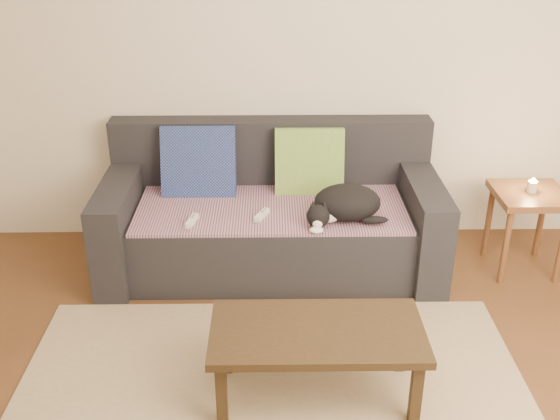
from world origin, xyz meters
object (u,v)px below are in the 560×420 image
at_px(wii_remote_b, 262,215).
at_px(cat, 345,204).
at_px(wii_remote_a, 192,221).
at_px(side_table, 529,206).
at_px(sofa, 271,219).
at_px(coffee_table, 317,338).

bearing_deg(wii_remote_b, cat, -69.22).
distance_m(wii_remote_a, side_table, 2.08).
relative_size(sofa, coffee_table, 2.13).
distance_m(side_table, coffee_table, 1.84).
bearing_deg(wii_remote_a, cat, -75.53).
height_order(sofa, side_table, sofa).
distance_m(cat, wii_remote_b, 0.50).
distance_m(cat, wii_remote_a, 0.91).
distance_m(sofa, wii_remote_a, 0.58).
bearing_deg(side_table, cat, -172.33).
bearing_deg(coffee_table, side_table, 40.62).
xyz_separation_m(wii_remote_b, side_table, (1.65, 0.12, -0.01)).
bearing_deg(sofa, wii_remote_a, -146.37).
height_order(cat, wii_remote_a, cat).
distance_m(sofa, coffee_table, 1.33).
xyz_separation_m(side_table, coffee_table, (-1.39, -1.19, -0.10)).
height_order(sofa, wii_remote_b, sofa).
bearing_deg(side_table, sofa, 175.79).
height_order(cat, coffee_table, cat).
distance_m(wii_remote_b, coffee_table, 1.11).
xyz_separation_m(wii_remote_a, wii_remote_b, (0.41, 0.07, 0.00)).
relative_size(cat, wii_remote_a, 3.21).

